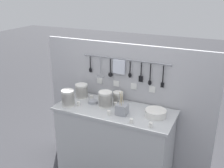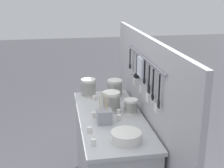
{
  "view_description": "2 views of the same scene",
  "coord_description": "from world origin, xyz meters",
  "px_view_note": "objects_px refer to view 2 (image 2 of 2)",
  "views": [
    {
      "loc": [
        1.1,
        -2.42,
        2.26
      ],
      "look_at": [
        -0.05,
        0.03,
        1.24
      ],
      "focal_mm": 42.0,
      "sensor_mm": 36.0,
      "label": 1
    },
    {
      "loc": [
        2.46,
        -0.42,
        2.05
      ],
      "look_at": [
        -0.07,
        0.02,
        1.23
      ],
      "focal_mm": 50.0,
      "sensor_mm": 36.0,
      "label": 2
    }
  ],
  "objects_px": {
    "bowl_stack_back_corner": "(88,88)",
    "plate_stack": "(126,137)",
    "bowl_stack_nested_right": "(115,88)",
    "cup_front_left": "(90,130)",
    "cup_centre": "(119,117)",
    "bowl_stack_short_front": "(131,106)",
    "cup_edge_far": "(94,98)",
    "bowl_stack_wide_centre": "(111,101)",
    "cup_back_left": "(117,98)",
    "cup_edge_near": "(93,142)",
    "steel_mixing_bowl": "(109,102)",
    "cup_mid_row": "(119,112)",
    "cutlery_caddy": "(104,116)",
    "cup_beside_plates": "(94,115)"
  },
  "relations": [
    {
      "from": "bowl_stack_nested_right",
      "to": "steel_mixing_bowl",
      "type": "distance_m",
      "value": 0.24
    },
    {
      "from": "bowl_stack_wide_centre",
      "to": "bowl_stack_short_front",
      "type": "xyz_separation_m",
      "value": [
        0.09,
        0.16,
        -0.02
      ]
    },
    {
      "from": "bowl_stack_wide_centre",
      "to": "bowl_stack_short_front",
      "type": "height_order",
      "value": "bowl_stack_wide_centre"
    },
    {
      "from": "bowl_stack_back_corner",
      "to": "cup_mid_row",
      "type": "relative_size",
      "value": 3.87
    },
    {
      "from": "cup_edge_far",
      "to": "bowl_stack_wide_centre",
      "type": "bearing_deg",
      "value": 22.94
    },
    {
      "from": "cutlery_caddy",
      "to": "cup_edge_far",
      "type": "height_order",
      "value": "cutlery_caddy"
    },
    {
      "from": "cutlery_caddy",
      "to": "cup_mid_row",
      "type": "distance_m",
      "value": 0.21
    },
    {
      "from": "steel_mixing_bowl",
      "to": "cup_back_left",
      "type": "height_order",
      "value": "cup_back_left"
    },
    {
      "from": "cutlery_caddy",
      "to": "bowl_stack_short_front",
      "type": "bearing_deg",
      "value": 122.03
    },
    {
      "from": "cutlery_caddy",
      "to": "cup_beside_plates",
      "type": "bearing_deg",
      "value": -148.38
    },
    {
      "from": "bowl_stack_nested_right",
      "to": "cup_edge_far",
      "type": "xyz_separation_m",
      "value": [
        0.09,
        -0.22,
        -0.06
      ]
    },
    {
      "from": "bowl_stack_back_corner",
      "to": "cup_beside_plates",
      "type": "bearing_deg",
      "value": -1.15
    },
    {
      "from": "cup_edge_near",
      "to": "cup_front_left",
      "type": "height_order",
      "value": "same"
    },
    {
      "from": "cup_edge_near",
      "to": "cup_mid_row",
      "type": "distance_m",
      "value": 0.58
    },
    {
      "from": "bowl_stack_wide_centre",
      "to": "bowl_stack_back_corner",
      "type": "distance_m",
      "value": 0.43
    },
    {
      "from": "bowl_stack_wide_centre",
      "to": "cup_mid_row",
      "type": "bearing_deg",
      "value": 24.16
    },
    {
      "from": "bowl_stack_wide_centre",
      "to": "cup_centre",
      "type": "xyz_separation_m",
      "value": [
        0.22,
        0.03,
        -0.06
      ]
    },
    {
      "from": "cup_edge_far",
      "to": "cup_back_left",
      "type": "relative_size",
      "value": 1.0
    },
    {
      "from": "bowl_stack_wide_centre",
      "to": "cup_front_left",
      "type": "bearing_deg",
      "value": -30.32
    },
    {
      "from": "bowl_stack_nested_right",
      "to": "cutlery_caddy",
      "type": "height_order",
      "value": "cutlery_caddy"
    },
    {
      "from": "cutlery_caddy",
      "to": "cup_centre",
      "type": "distance_m",
      "value": 0.14
    },
    {
      "from": "bowl_stack_back_corner",
      "to": "cup_front_left",
      "type": "relative_size",
      "value": 3.87
    },
    {
      "from": "bowl_stack_short_front",
      "to": "cup_front_left",
      "type": "height_order",
      "value": "bowl_stack_short_front"
    },
    {
      "from": "bowl_stack_wide_centre",
      "to": "cup_front_left",
      "type": "xyz_separation_m",
      "value": [
        0.41,
        -0.24,
        -0.06
      ]
    },
    {
      "from": "cup_centre",
      "to": "cup_front_left",
      "type": "distance_m",
      "value": 0.33
    },
    {
      "from": "bowl_stack_wide_centre",
      "to": "cup_back_left",
      "type": "height_order",
      "value": "bowl_stack_wide_centre"
    },
    {
      "from": "plate_stack",
      "to": "bowl_stack_wide_centre",
      "type": "bearing_deg",
      "value": -179.48
    },
    {
      "from": "cup_mid_row",
      "to": "cup_beside_plates",
      "type": "height_order",
      "value": "same"
    },
    {
      "from": "bowl_stack_back_corner",
      "to": "plate_stack",
      "type": "xyz_separation_m",
      "value": [
        0.99,
        0.17,
        -0.06
      ]
    },
    {
      "from": "bowl_stack_short_front",
      "to": "cup_back_left",
      "type": "xyz_separation_m",
      "value": [
        -0.33,
        -0.06,
        -0.04
      ]
    },
    {
      "from": "bowl_stack_wide_centre",
      "to": "bowl_stack_short_front",
      "type": "bearing_deg",
      "value": 61.48
    },
    {
      "from": "cup_back_left",
      "to": "cup_mid_row",
      "type": "height_order",
      "value": "same"
    },
    {
      "from": "bowl_stack_short_front",
      "to": "bowl_stack_back_corner",
      "type": "bearing_deg",
      "value": -145.9
    },
    {
      "from": "cup_back_left",
      "to": "plate_stack",
      "type": "bearing_deg",
      "value": -6.65
    },
    {
      "from": "bowl_stack_wide_centre",
      "to": "bowl_stack_back_corner",
      "type": "relative_size",
      "value": 0.94
    },
    {
      "from": "cup_back_left",
      "to": "cup_edge_near",
      "type": "relative_size",
      "value": 1.0
    },
    {
      "from": "cup_centre",
      "to": "cup_front_left",
      "type": "relative_size",
      "value": 1.0
    },
    {
      "from": "cup_edge_far",
      "to": "cup_edge_near",
      "type": "height_order",
      "value": "same"
    },
    {
      "from": "bowl_stack_back_corner",
      "to": "cutlery_caddy",
      "type": "distance_m",
      "value": 0.65
    },
    {
      "from": "bowl_stack_nested_right",
      "to": "cup_front_left",
      "type": "relative_size",
      "value": 3.49
    },
    {
      "from": "cup_edge_near",
      "to": "cup_beside_plates",
      "type": "relative_size",
      "value": 1.0
    },
    {
      "from": "bowl_stack_nested_right",
      "to": "bowl_stack_short_front",
      "type": "relative_size",
      "value": 1.32
    },
    {
      "from": "bowl_stack_nested_right",
      "to": "cup_beside_plates",
      "type": "relative_size",
      "value": 3.49
    },
    {
      "from": "bowl_stack_back_corner",
      "to": "cup_centre",
      "type": "xyz_separation_m",
      "value": [
        0.62,
        0.19,
        -0.07
      ]
    },
    {
      "from": "cup_back_left",
      "to": "bowl_stack_nested_right",
      "type": "bearing_deg",
      "value": -179.63
    },
    {
      "from": "plate_stack",
      "to": "bowl_stack_short_front",
      "type": "bearing_deg",
      "value": 162.97
    },
    {
      "from": "bowl_stack_wide_centre",
      "to": "cup_edge_far",
      "type": "distance_m",
      "value": 0.32
    },
    {
      "from": "bowl_stack_wide_centre",
      "to": "steel_mixing_bowl",
      "type": "relative_size",
      "value": 1.59
    },
    {
      "from": "bowl_stack_short_front",
      "to": "cup_edge_far",
      "type": "height_order",
      "value": "bowl_stack_short_front"
    },
    {
      "from": "plate_stack",
      "to": "cutlery_caddy",
      "type": "distance_m",
      "value": 0.36
    }
  ]
}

